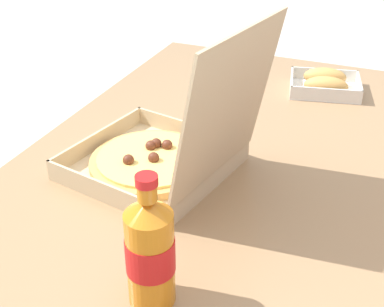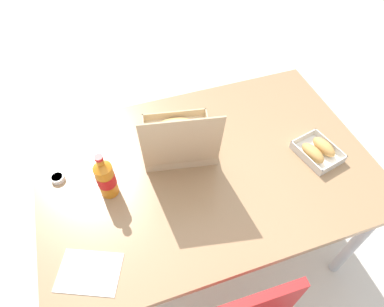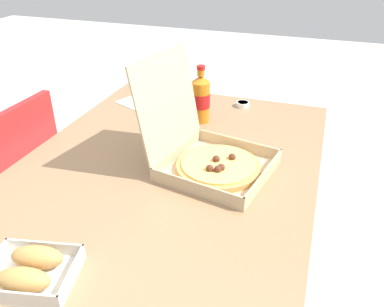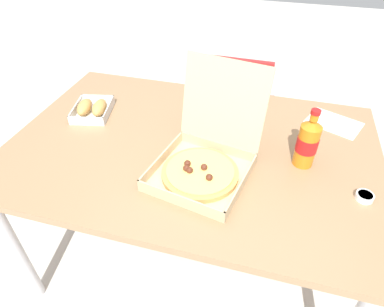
{
  "view_description": "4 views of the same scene",
  "coord_description": "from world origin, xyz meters",
  "px_view_note": "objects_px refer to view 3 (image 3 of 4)",
  "views": [
    {
      "loc": [
        0.94,
        0.28,
        1.32
      ],
      "look_at": [
        0.08,
        -0.07,
        0.78
      ],
      "focal_mm": 49.84,
      "sensor_mm": 36.0,
      "label": 1
    },
    {
      "loc": [
        0.33,
        0.8,
        1.85
      ],
      "look_at": [
        0.05,
        -0.06,
        0.75
      ],
      "focal_mm": 31.08,
      "sensor_mm": 36.0,
      "label": 2
    },
    {
      "loc": [
        -0.95,
        -0.43,
        1.39
      ],
      "look_at": [
        0.06,
        -0.09,
        0.77
      ],
      "focal_mm": 37.13,
      "sensor_mm": 36.0,
      "label": 3
    },
    {
      "loc": [
        0.27,
        -0.98,
        1.5
      ],
      "look_at": [
        0.04,
        -0.13,
        0.78
      ],
      "focal_mm": 31.0,
      "sensor_mm": 36.0,
      "label": 4
    }
  ],
  "objects_px": {
    "pizza_box_open": "(209,155)",
    "paper_menu": "(144,100)",
    "bread_side_box": "(31,270)",
    "chair": "(9,183)",
    "dipping_sauce_cup": "(243,104)",
    "cola_bottle": "(201,98)"
  },
  "relations": [
    {
      "from": "bread_side_box",
      "to": "paper_menu",
      "type": "bearing_deg",
      "value": 11.34
    },
    {
      "from": "bread_side_box",
      "to": "cola_bottle",
      "type": "bearing_deg",
      "value": -6.32
    },
    {
      "from": "bread_side_box",
      "to": "paper_menu",
      "type": "relative_size",
      "value": 1.04
    },
    {
      "from": "cola_bottle",
      "to": "bread_side_box",
      "type": "bearing_deg",
      "value": 173.68
    },
    {
      "from": "pizza_box_open",
      "to": "dipping_sauce_cup",
      "type": "bearing_deg",
      "value": 0.83
    },
    {
      "from": "pizza_box_open",
      "to": "bread_side_box",
      "type": "relative_size",
      "value": 1.92
    },
    {
      "from": "paper_menu",
      "to": "dipping_sauce_cup",
      "type": "distance_m",
      "value": 0.44
    },
    {
      "from": "chair",
      "to": "bread_side_box",
      "type": "distance_m",
      "value": 0.87
    },
    {
      "from": "pizza_box_open",
      "to": "paper_menu",
      "type": "height_order",
      "value": "pizza_box_open"
    },
    {
      "from": "bread_side_box",
      "to": "cola_bottle",
      "type": "relative_size",
      "value": 0.97
    },
    {
      "from": "pizza_box_open",
      "to": "paper_menu",
      "type": "relative_size",
      "value": 2.0
    },
    {
      "from": "cola_bottle",
      "to": "dipping_sauce_cup",
      "type": "xyz_separation_m",
      "value": [
        0.19,
        -0.13,
        -0.08
      ]
    },
    {
      "from": "pizza_box_open",
      "to": "bread_side_box",
      "type": "xyz_separation_m",
      "value": [
        -0.56,
        0.23,
        -0.02
      ]
    },
    {
      "from": "chair",
      "to": "pizza_box_open",
      "type": "relative_size",
      "value": 1.98
    },
    {
      "from": "cola_bottle",
      "to": "paper_menu",
      "type": "distance_m",
      "value": 0.34
    },
    {
      "from": "paper_menu",
      "to": "dipping_sauce_cup",
      "type": "xyz_separation_m",
      "value": [
        0.07,
        -0.43,
        0.01
      ]
    },
    {
      "from": "pizza_box_open",
      "to": "cola_bottle",
      "type": "relative_size",
      "value": 1.87
    },
    {
      "from": "bread_side_box",
      "to": "dipping_sauce_cup",
      "type": "relative_size",
      "value": 3.89
    },
    {
      "from": "chair",
      "to": "cola_bottle",
      "type": "bearing_deg",
      "value": -64.53
    },
    {
      "from": "chair",
      "to": "paper_menu",
      "type": "xyz_separation_m",
      "value": [
        0.46,
        -0.41,
        0.24
      ]
    },
    {
      "from": "bread_side_box",
      "to": "dipping_sauce_cup",
      "type": "xyz_separation_m",
      "value": [
        1.09,
        -0.23,
        -0.01
      ]
    },
    {
      "from": "cola_bottle",
      "to": "paper_menu",
      "type": "xyz_separation_m",
      "value": [
        0.12,
        0.3,
        -0.09
      ]
    }
  ]
}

